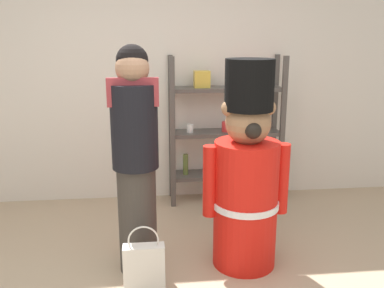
{
  "coord_description": "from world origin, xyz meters",
  "views": [
    {
      "loc": [
        -0.14,
        -2.36,
        1.78
      ],
      "look_at": [
        0.18,
        0.62,
        1.0
      ],
      "focal_mm": 39.31,
      "sensor_mm": 36.0,
      "label": 1
    }
  ],
  "objects_px": {
    "shopping_bag": "(144,269)",
    "person_shopper": "(135,157)",
    "merchandise_shelf": "(226,128)",
    "teddy_bear_guard": "(246,179)"
  },
  "relations": [
    {
      "from": "person_shopper",
      "to": "shopping_bag",
      "type": "bearing_deg",
      "value": -82.69
    },
    {
      "from": "person_shopper",
      "to": "shopping_bag",
      "type": "xyz_separation_m",
      "value": [
        0.04,
        -0.35,
        -0.71
      ]
    },
    {
      "from": "teddy_bear_guard",
      "to": "shopping_bag",
      "type": "height_order",
      "value": "teddy_bear_guard"
    },
    {
      "from": "merchandise_shelf",
      "to": "person_shopper",
      "type": "distance_m",
      "value": 1.65
    },
    {
      "from": "person_shopper",
      "to": "merchandise_shelf",
      "type": "bearing_deg",
      "value": 55.55
    },
    {
      "from": "merchandise_shelf",
      "to": "teddy_bear_guard",
      "type": "height_order",
      "value": "teddy_bear_guard"
    },
    {
      "from": "merchandise_shelf",
      "to": "shopping_bag",
      "type": "bearing_deg",
      "value": -117.48
    },
    {
      "from": "shopping_bag",
      "to": "person_shopper",
      "type": "bearing_deg",
      "value": 97.31
    },
    {
      "from": "person_shopper",
      "to": "shopping_bag",
      "type": "distance_m",
      "value": 0.79
    },
    {
      "from": "merchandise_shelf",
      "to": "teddy_bear_guard",
      "type": "relative_size",
      "value": 0.97
    }
  ]
}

